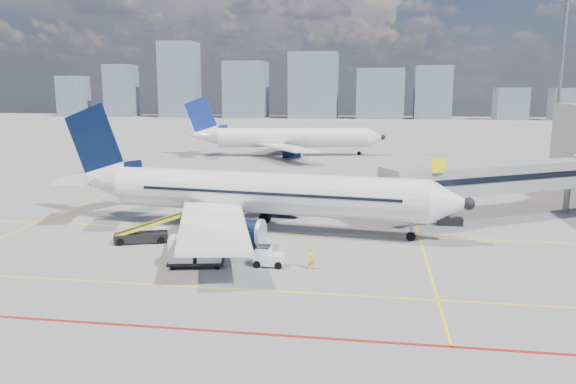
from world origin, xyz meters
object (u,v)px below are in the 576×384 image
cargo_dolly (196,250)px  belt_loader (143,235)px  baggage_tug (268,257)px  second_aircraft (284,138)px  ramp_worker (311,258)px  main_aircraft (249,193)px

cargo_dolly → belt_loader: (-6.07, 5.25, -0.53)m
baggage_tug → cargo_dolly: bearing=-169.1°
belt_loader → second_aircraft: bearing=68.6°
baggage_tug → belt_loader: 11.81m
cargo_dolly → ramp_worker: bearing=-6.8°
cargo_dolly → belt_loader: bearing=127.6°
baggage_tug → main_aircraft: bearing=111.3°
main_aircraft → belt_loader: (-7.42, -5.40, -2.60)m
main_aircraft → cargo_dolly: size_ratio=8.91×
second_aircraft → baggage_tug: (8.97, -63.23, -2.55)m
cargo_dolly → ramp_worker: (7.90, 0.66, -0.39)m
cargo_dolly → main_aircraft: bearing=71.3°
main_aircraft → baggage_tug: size_ratio=17.49×
baggage_tug → ramp_worker: 3.04m
baggage_tug → ramp_worker: bearing=-0.8°
main_aircraft → second_aircraft: (-5.46, 53.36, 0.00)m
baggage_tug → ramp_worker: size_ratio=1.38×
cargo_dolly → belt_loader: belt_loader is taller
second_aircraft → cargo_dolly: 64.18m
main_aircraft → belt_loader: size_ratio=6.15×
belt_loader → ramp_worker: belt_loader is taller
second_aircraft → ramp_worker: bearing=-89.9°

